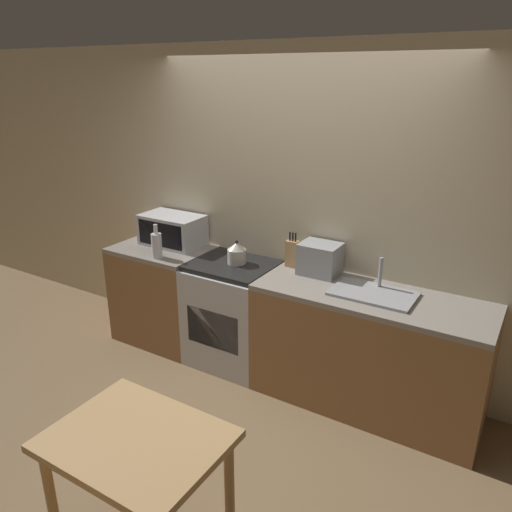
{
  "coord_description": "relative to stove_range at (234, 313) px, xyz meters",
  "views": [
    {
      "loc": [
        1.74,
        -2.41,
        2.36
      ],
      "look_at": [
        -0.13,
        0.64,
        1.05
      ],
      "focal_mm": 35.0,
      "sensor_mm": 36.0,
      "label": 1
    }
  ],
  "objects": [
    {
      "name": "kettle",
      "position": [
        0.03,
        0.02,
        0.54
      ],
      "size": [
        0.15,
        0.15,
        0.2
      ],
      "color": "beige",
      "rests_on": "stove_range"
    },
    {
      "name": "counter_left_run",
      "position": [
        -0.77,
        0.0,
        0.0
      ],
      "size": [
        0.85,
        0.62,
        0.9
      ],
      "color": "olive",
      "rests_on": "ground_plane"
    },
    {
      "name": "microwave",
      "position": [
        -0.73,
        0.12,
        0.59
      ],
      "size": [
        0.56,
        0.34,
        0.28
      ],
      "color": "silver",
      "rests_on": "counter_left_run"
    },
    {
      "name": "counter_right_run",
      "position": [
        1.18,
        0.0,
        0.0
      ],
      "size": [
        1.67,
        0.62,
        0.9
      ],
      "color": "olive",
      "rests_on": "ground_plane"
    },
    {
      "name": "stove_range",
      "position": [
        0.0,
        0.0,
        0.0
      ],
      "size": [
        0.69,
        0.62,
        0.9
      ],
      "color": "silver",
      "rests_on": "ground_plane"
    },
    {
      "name": "wall_back",
      "position": [
        0.41,
        0.34,
        0.85
      ],
      "size": [
        10.0,
        0.06,
        2.6
      ],
      "color": "beige",
      "rests_on": "ground_plane"
    },
    {
      "name": "sink_basin",
      "position": [
        1.19,
        0.01,
        0.47
      ],
      "size": [
        0.58,
        0.36,
        0.24
      ],
      "color": "#999BA0",
      "rests_on": "counter_right_run"
    },
    {
      "name": "ground_plane",
      "position": [
        0.41,
        -0.74,
        -0.45
      ],
      "size": [
        16.0,
        16.0,
        0.0
      ],
      "primitive_type": "plane",
      "color": "brown"
    },
    {
      "name": "bottle",
      "position": [
        -0.62,
        -0.21,
        0.56
      ],
      "size": [
        0.09,
        0.09,
        0.29
      ],
      "color": "silver",
      "rests_on": "counter_left_run"
    },
    {
      "name": "dining_table",
      "position": [
        0.7,
        -1.84,
        0.21
      ],
      "size": [
        0.81,
        0.62,
        0.78
      ],
      "color": "tan",
      "rests_on": "ground_plane"
    },
    {
      "name": "knife_block",
      "position": [
        0.44,
        0.19,
        0.56
      ],
      "size": [
        0.1,
        0.07,
        0.29
      ],
      "color": "tan",
      "rests_on": "counter_right_run"
    },
    {
      "name": "toaster_oven",
      "position": [
        0.7,
        0.17,
        0.57
      ],
      "size": [
        0.3,
        0.24,
        0.24
      ],
      "color": "#999BA0",
      "rests_on": "counter_right_run"
    }
  ]
}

